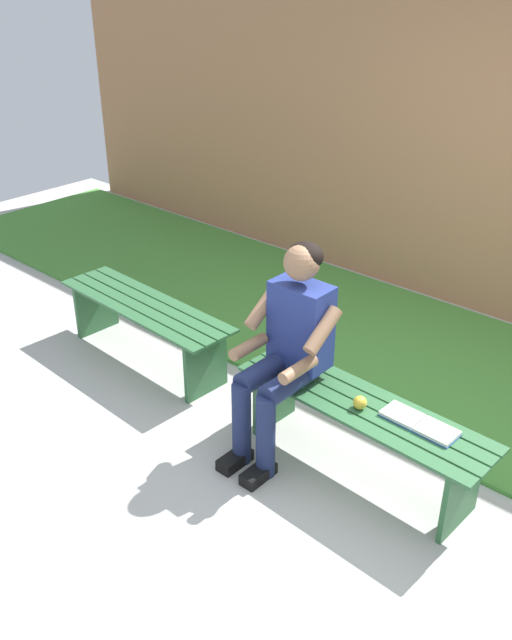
% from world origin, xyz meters
% --- Properties ---
extents(ground_plane, '(10.00, 7.00, 0.04)m').
position_xyz_m(ground_plane, '(0.91, 1.00, -0.02)').
color(ground_plane, '#B2B2AD').
extents(grass_strip, '(9.00, 1.87, 0.03)m').
position_xyz_m(grass_strip, '(0.91, -1.29, 0.01)').
color(grass_strip, '#478C38').
rests_on(grass_strip, ground).
extents(brick_wall, '(9.50, 0.24, 2.43)m').
position_xyz_m(brick_wall, '(0.50, -2.42, 1.22)').
color(brick_wall, '#B27A51').
rests_on(brick_wall, ground).
extents(bench_near, '(1.53, 0.46, 0.45)m').
position_xyz_m(bench_near, '(0.00, -0.00, 0.34)').
color(bench_near, '#2D6038').
rests_on(bench_near, ground).
extents(bench_far, '(1.50, 0.46, 0.45)m').
position_xyz_m(bench_far, '(1.82, -0.00, 0.33)').
color(bench_far, '#2D6038').
rests_on(bench_far, ground).
extents(person_seated, '(0.50, 0.69, 1.25)m').
position_xyz_m(person_seated, '(0.45, 0.10, 0.69)').
color(person_seated, navy).
rests_on(person_seated, ground).
extents(apple, '(0.08, 0.08, 0.08)m').
position_xyz_m(apple, '(-0.02, 0.04, 0.49)').
color(apple, gold).
rests_on(apple, bench_near).
extents(book_open, '(0.42, 0.17, 0.02)m').
position_xyz_m(book_open, '(-0.33, -0.04, 0.46)').
color(book_open, white).
rests_on(book_open, bench_near).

